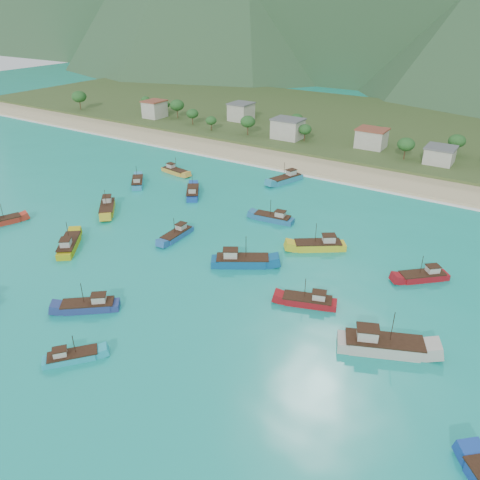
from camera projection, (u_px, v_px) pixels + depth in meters
The scene contains 22 objects.
ground at pixel (182, 291), 85.11m from camera, with size 600.00×600.00×0.00m, color #0C8A7B.
beach at pixel (344, 172), 144.26m from camera, with size 400.00×18.00×1.20m, color beige.
land at pixel (399, 130), 189.94m from camera, with size 400.00×110.00×2.40m, color #385123.
surf_line at pixel (332, 181), 137.15m from camera, with size 400.00×2.50×0.08m, color white.
village at pixel (400, 143), 155.28m from camera, with size 214.65×29.54×7.19m.
vegetation at pixel (360, 136), 161.72m from camera, with size 278.19×25.70×9.01m.
boat_0 at pixel (286, 179), 135.81m from camera, with size 6.56×11.37×6.45m.
boat_1 at pixel (175, 171), 142.56m from camera, with size 9.73×4.23×5.56m.
boat_3 at pixel (137, 183), 133.83m from camera, with size 8.56×9.21×5.74m.
boat_4 at pixel (308, 301), 81.19m from camera, with size 9.85×5.70×5.59m.
boat_7 at pixel (1, 222), 110.24m from camera, with size 5.99×9.70×5.52m.
boat_9 at pixel (423, 277), 88.43m from camera, with size 8.90×8.47×5.61m.
boat_14 at pixel (319, 246), 99.16m from camera, with size 10.83×8.91×6.47m.
boat_15 at pixel (107, 208), 117.11m from camera, with size 9.63×10.05×6.35m.
boat_18 at pixel (89, 306), 79.82m from camera, with size 9.42×8.43×5.78m.
boat_19 at pixel (382, 345), 70.32m from camera, with size 13.38×8.59×7.63m.
boat_21 at pixel (241, 261), 93.13m from camera, with size 11.71×9.06×6.88m.
boat_23 at pixel (69, 245), 99.46m from camera, with size 9.04×10.28×6.28m.
boat_24 at pixel (193, 193), 126.52m from camera, with size 8.39×10.08×6.04m.
boat_25 at pixel (72, 357), 68.75m from camera, with size 6.98×7.63×4.73m.
boat_26 at pixel (273, 218), 111.92m from camera, with size 9.96×3.98×5.73m.
boat_28 at pixel (177, 235), 104.16m from camera, with size 2.97×9.22×5.40m.
Camera 1 is at (47.28, -54.44, 47.35)m, focal length 35.00 mm.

